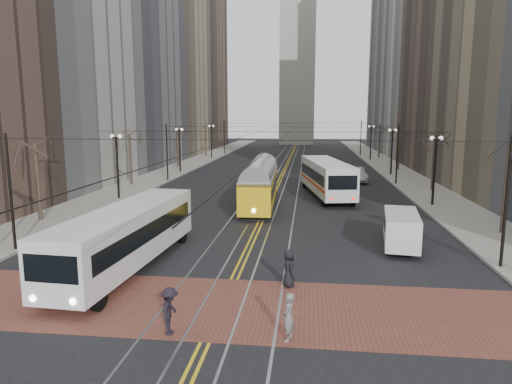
% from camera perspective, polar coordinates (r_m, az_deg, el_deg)
% --- Properties ---
extents(ground, '(260.00, 260.00, 0.00)m').
position_cam_1_polar(ground, '(22.50, -2.35, -10.02)').
color(ground, black).
rests_on(ground, ground).
extents(sidewalk_left, '(5.00, 140.00, 0.15)m').
position_cam_1_polar(sidewalk_left, '(68.84, -8.88, 3.22)').
color(sidewalk_left, gray).
rests_on(sidewalk_left, ground).
extents(sidewalk_right, '(5.00, 140.00, 0.15)m').
position_cam_1_polar(sidewalk_right, '(67.37, 16.57, 2.80)').
color(sidewalk_right, gray).
rests_on(sidewalk_right, ground).
extents(crosswalk_band, '(25.00, 6.00, 0.01)m').
position_cam_1_polar(crosswalk_band, '(18.83, -4.30, -14.03)').
color(crosswalk_band, brown).
rests_on(crosswalk_band, ground).
extents(streetcar_rails, '(4.80, 130.00, 0.02)m').
position_cam_1_polar(streetcar_rails, '(66.45, 3.70, 3.03)').
color(streetcar_rails, gray).
rests_on(streetcar_rails, ground).
extents(centre_lines, '(0.42, 130.00, 0.01)m').
position_cam_1_polar(centre_lines, '(66.45, 3.70, 3.03)').
color(centre_lines, gold).
rests_on(centre_lines, ground).
extents(building_left_mid, '(16.00, 20.00, 34.00)m').
position_cam_1_polar(building_left_mid, '(73.50, -17.28, 16.54)').
color(building_left_mid, slate).
rests_on(building_left_mid, ground).
extents(building_left_midfar, '(20.00, 20.00, 52.00)m').
position_cam_1_polar(building_left_midfar, '(94.07, -13.54, 20.62)').
color(building_left_midfar, gray).
rests_on(building_left_midfar, ground).
extents(building_left_far, '(16.00, 20.00, 40.00)m').
position_cam_1_polar(building_left_far, '(111.46, -8.75, 15.87)').
color(building_left_far, brown).
rests_on(building_left_far, ground).
extents(building_right_mid, '(16.00, 20.00, 34.00)m').
position_cam_1_polar(building_right_mid, '(71.14, 25.81, 16.28)').
color(building_right_mid, brown).
rests_on(building_right_mid, ground).
extents(building_right_midfar, '(20.00, 20.00, 52.00)m').
position_cam_1_polar(building_right_midfar, '(92.10, 23.21, 20.38)').
color(building_right_midfar, '#B2AFA8').
rests_on(building_right_midfar, ground).
extents(building_right_far, '(16.00, 20.00, 40.00)m').
position_cam_1_polar(building_right_far, '(109.91, 18.93, 15.57)').
color(building_right_far, slate).
rests_on(building_right_far, ground).
extents(clock_tower, '(12.00, 12.00, 66.00)m').
position_cam_1_polar(clock_tower, '(126.22, 5.35, 22.53)').
color(clock_tower, '#B2AFA5').
rests_on(clock_tower, ground).
extents(lamp_posts, '(27.60, 57.20, 5.60)m').
position_cam_1_polar(lamp_posts, '(50.02, 2.77, 4.11)').
color(lamp_posts, black).
rests_on(lamp_posts, ground).
extents(street_trees, '(31.68, 53.28, 5.60)m').
position_cam_1_polar(street_trees, '(56.48, 3.22, 4.73)').
color(street_trees, '#382D23').
rests_on(street_trees, ground).
extents(trolley_wires, '(25.96, 120.00, 6.60)m').
position_cam_1_polar(trolley_wires, '(55.99, 3.20, 5.69)').
color(trolley_wires, black).
rests_on(trolley_wires, ground).
extents(transit_bus, '(3.32, 12.33, 3.05)m').
position_cam_1_polar(transit_bus, '(23.51, -15.80, -5.63)').
color(transit_bus, white).
rests_on(transit_bus, ground).
extents(streetcar, '(2.85, 13.00, 3.05)m').
position_cam_1_polar(streetcar, '(38.39, 0.53, 0.55)').
color(streetcar, yellow).
rests_on(streetcar, ground).
extents(rear_bus, '(4.90, 13.00, 3.32)m').
position_cam_1_polar(rear_bus, '(43.36, 8.76, 1.66)').
color(rear_bus, white).
rests_on(rear_bus, ground).
extents(cargo_van, '(2.43, 4.90, 2.08)m').
position_cam_1_polar(cargo_van, '(27.25, 17.68, -4.69)').
color(cargo_van, silver).
rests_on(cargo_van, ground).
extents(sedan_grey, '(2.62, 4.85, 1.57)m').
position_cam_1_polar(sedan_grey, '(44.71, 10.53, 0.71)').
color(sedan_grey, '#43444B').
rests_on(sedan_grey, ground).
extents(sedan_silver, '(2.26, 5.17, 1.65)m').
position_cam_1_polar(sedan_silver, '(53.45, 12.40, 2.12)').
color(sedan_silver, '#A0A2A7').
rests_on(sedan_silver, ground).
extents(pedestrian_a, '(0.81, 0.97, 1.70)m').
position_cam_1_polar(pedestrian_a, '(20.50, 4.11, -9.47)').
color(pedestrian_a, black).
rests_on(pedestrian_a, crosswalk_band).
extents(pedestrian_b, '(0.50, 0.67, 1.66)m').
position_cam_1_polar(pedestrian_b, '(15.92, 4.05, -15.32)').
color(pedestrian_b, gray).
rests_on(pedestrian_b, crosswalk_band).
extents(pedestrian_d, '(0.63, 1.09, 1.67)m').
position_cam_1_polar(pedestrian_d, '(16.58, -10.73, -14.39)').
color(pedestrian_d, black).
rests_on(pedestrian_d, crosswalk_band).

